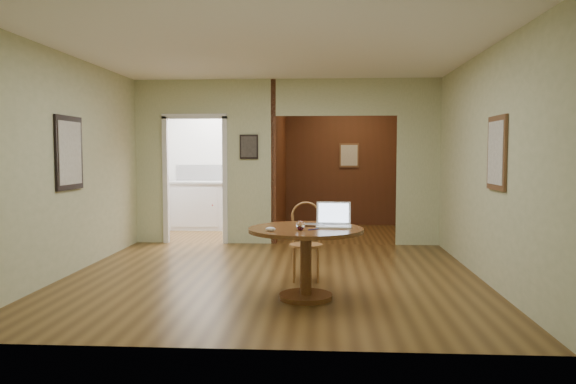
# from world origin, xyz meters

# --- Properties ---
(floor) EXTENTS (5.00, 5.00, 0.00)m
(floor) POSITION_xyz_m (0.00, 0.00, 0.00)
(floor) COLOR #4B3115
(floor) RESTS_ON ground
(room_shell) EXTENTS (5.20, 7.50, 5.00)m
(room_shell) POSITION_xyz_m (-0.47, 3.10, 1.29)
(room_shell) COLOR white
(room_shell) RESTS_ON ground
(dining_table) EXTENTS (1.18, 1.18, 0.74)m
(dining_table) POSITION_xyz_m (0.44, -0.98, 0.55)
(dining_table) COLOR brown
(dining_table) RESTS_ON ground
(chair) EXTENTS (0.40, 0.40, 0.92)m
(chair) POSITION_xyz_m (0.41, -0.08, 0.51)
(chair) COLOR #AB663D
(chair) RESTS_ON ground
(open_laptop) EXTENTS (0.37, 0.32, 0.25)m
(open_laptop) POSITION_xyz_m (0.73, -0.87, 0.80)
(open_laptop) COLOR white
(open_laptop) RESTS_ON dining_table
(closed_laptop) EXTENTS (0.34, 0.24, 0.03)m
(closed_laptop) POSITION_xyz_m (0.58, -0.87, 0.75)
(closed_laptop) COLOR #A5A5AA
(closed_laptop) RESTS_ON dining_table
(mouse) EXTENTS (0.10, 0.06, 0.04)m
(mouse) POSITION_xyz_m (0.10, -1.25, 0.76)
(mouse) COLOR white
(mouse) RESTS_ON dining_table
(wine_glass) EXTENTS (0.09, 0.09, 0.10)m
(wine_glass) POSITION_xyz_m (0.39, -1.16, 0.79)
(wine_glass) COLOR white
(wine_glass) RESTS_ON dining_table
(pen) EXTENTS (0.11, 0.11, 0.01)m
(pen) POSITION_xyz_m (0.52, -1.11, 0.74)
(pen) COLOR navy
(pen) RESTS_ON dining_table
(kitchen_cabinet) EXTENTS (2.06, 0.60, 0.94)m
(kitchen_cabinet) POSITION_xyz_m (-1.35, 4.20, 0.47)
(kitchen_cabinet) COLOR white
(kitchen_cabinet) RESTS_ON ground
(grocery_bag) EXTENTS (0.33, 0.31, 0.27)m
(grocery_bag) POSITION_xyz_m (-0.55, 4.20, 1.07)
(grocery_bag) COLOR beige
(grocery_bag) RESTS_ON kitchen_cabinet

